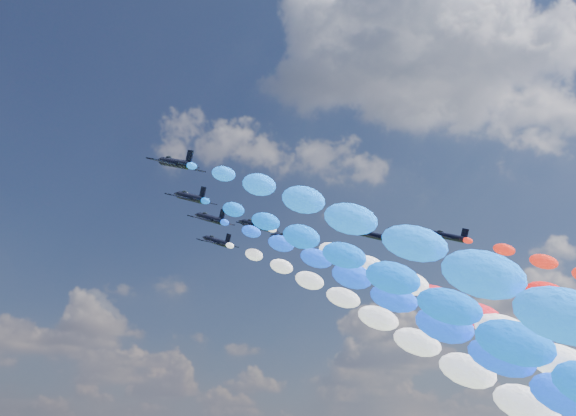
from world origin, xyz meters
TOP-DOWN VIEW (x-y plane):
  - jet_0 at (-29.38, -7.25)m, footprint 8.41×11.26m
  - trail_0 at (-29.38, -60.13)m, footprint 5.86×102.96m
  - jet_1 at (-19.55, 4.33)m, footprint 8.61×11.41m
  - trail_1 at (-19.55, -48.55)m, footprint 5.86×102.96m
  - jet_2 at (-10.52, 12.12)m, footprint 8.61×11.40m
  - trail_2 at (-10.52, -40.76)m, footprint 5.86×102.96m
  - jet_3 at (-1.72, 10.58)m, footprint 8.68×11.46m
  - trail_3 at (-1.72, -42.30)m, footprint 5.86×102.96m
  - jet_4 at (-0.88, 24.18)m, footprint 8.42×11.27m
  - trail_4 at (-0.88, -28.70)m, footprint 5.86×102.96m
  - jet_5 at (8.60, 14.17)m, footprint 8.61×11.41m
  - trail_5 at (8.60, -38.71)m, footprint 5.86×102.96m
  - jet_6 at (19.28, 2.22)m, footprint 8.32×11.19m
  - jet_7 at (30.11, -6.06)m, footprint 8.27×11.16m

SIDE VIEW (x-z plane):
  - trail_0 at x=-29.38m, z-range 46.68..106.92m
  - trail_1 at x=-19.55m, z-range 46.68..106.92m
  - trail_2 at x=-10.52m, z-range 46.68..106.92m
  - trail_3 at x=-1.72m, z-range 46.68..106.92m
  - trail_4 at x=-0.88m, z-range 46.68..106.92m
  - trail_5 at x=8.60m, z-range 46.68..106.92m
  - jet_0 at x=-29.38m, z-range 102.57..108.72m
  - jet_1 at x=-19.55m, z-range 102.57..108.72m
  - jet_2 at x=-10.52m, z-range 102.57..108.72m
  - jet_3 at x=-1.72m, z-range 102.57..108.72m
  - jet_4 at x=-0.88m, z-range 102.57..108.72m
  - jet_5 at x=8.60m, z-range 102.57..108.72m
  - jet_6 at x=19.28m, z-range 102.57..108.72m
  - jet_7 at x=30.11m, z-range 102.57..108.72m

